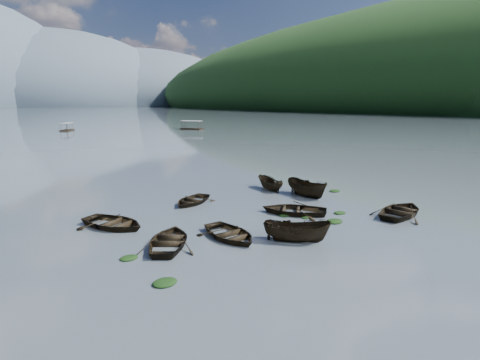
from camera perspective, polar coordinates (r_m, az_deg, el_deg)
ground_plane at (r=23.85m, az=17.13°, el=-9.56°), size 2400.00×2400.00×0.00m
right_hill_far at (r=531.87m, az=29.15°, el=9.42°), size 520.00×1200.00×190.00m
haze_mtn_c at (r=926.89m, az=-25.88°, el=10.12°), size 520.00×520.00×260.00m
haze_mtn_d at (r=973.84m, az=-15.23°, el=10.89°), size 520.00×520.00×220.00m
rowboat_0 at (r=24.06m, az=-1.54°, el=-8.83°), size 3.32×4.62×0.95m
rowboat_1 at (r=23.35m, az=-10.64°, el=-9.69°), size 5.48×5.80×0.98m
rowboat_2 at (r=23.78m, az=8.57°, el=-9.21°), size 4.06×4.03×1.61m
rowboat_3 at (r=29.45m, az=8.19°, el=-5.04°), size 5.95×6.06×1.03m
rowboat_4 at (r=31.27m, az=23.33°, el=-4.92°), size 5.78×4.65×1.06m
rowboat_5 at (r=34.95m, az=10.13°, el=-2.42°), size 1.78×4.69×1.81m
rowboat_6 at (r=27.47m, az=-18.69°, el=-6.81°), size 5.38×6.02×1.03m
rowboat_7 at (r=32.26m, az=-7.36°, el=-3.53°), size 5.27×4.83×0.89m
rowboat_8 at (r=36.96m, az=4.54°, el=-1.49°), size 1.97×3.96×1.47m
weed_clump_0 at (r=18.79m, az=-11.37°, el=-15.26°), size 1.20×0.98×0.26m
weed_clump_1 at (r=28.76m, az=6.84°, el=-5.42°), size 1.00×0.80×0.22m
weed_clump_2 at (r=27.88m, az=14.20°, el=-6.27°), size 1.28×1.02×0.28m
weed_clump_3 at (r=29.03m, az=11.06°, el=-5.40°), size 1.01×0.85×0.22m
weed_clump_4 at (r=30.14m, az=14.95°, el=-4.94°), size 1.01×0.80×0.21m
weed_clump_5 at (r=21.95m, az=-16.58°, el=-11.43°), size 1.01×0.82×0.21m
weed_clump_6 at (r=28.52m, az=10.06°, el=-5.67°), size 0.86×0.72×0.18m
weed_clump_7 at (r=37.26m, az=14.24°, el=-1.72°), size 1.13×0.91×0.25m
pontoon_centre at (r=124.62m, az=-24.83°, el=6.82°), size 5.07×6.33×2.26m
pontoon_right at (r=119.66m, az=-7.35°, el=7.64°), size 6.26×7.30×2.64m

